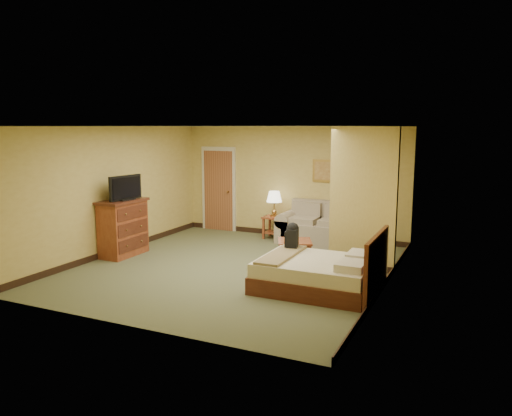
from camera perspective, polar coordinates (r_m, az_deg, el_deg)
The scene contains 17 objects.
floor at distance 9.33m, azimuth -2.51°, elevation -6.88°, with size 6.00×6.00×0.00m, color #565A3A.
ceiling at distance 8.96m, azimuth -2.63°, elevation 9.31°, with size 6.00×6.00×0.00m, color white.
back_wall at distance 11.78m, azimuth 4.13°, elevation 2.95°, with size 5.50×0.02×2.60m, color tan.
left_wall at distance 10.59m, azimuth -15.93°, elevation 1.90°, with size 0.02×6.00×2.60m, color tan.
right_wall at distance 8.18m, azimuth 14.83°, elevation -0.13°, with size 0.02×6.00×2.60m, color tan.
partition at distance 9.19m, azimuth 12.15°, elevation 0.98°, with size 1.20×0.15×2.60m, color tan.
door at distance 12.59m, azimuth -4.28°, elevation 2.13°, with size 0.94×0.16×2.10m.
baseboard at distance 11.97m, azimuth 4.05°, elevation -2.97°, with size 5.50×0.02×0.12m, color black.
loveseat at distance 11.27m, azimuth 7.34°, elevation -2.51°, with size 1.86×0.87×0.94m.
side_table at distance 11.71m, azimuth 2.08°, elevation -1.81°, with size 0.47×0.47×0.52m.
table_lamp at distance 11.61m, azimuth 2.10°, elevation 1.22°, with size 0.36×0.36×0.59m.
coffee_table at distance 9.75m, azimuth 4.44°, elevation -4.38°, with size 0.84×0.84×0.41m.
wall_picture at distance 11.45m, azimuth 8.07°, elevation 4.21°, with size 0.66×0.04×0.52m.
dresser at distance 10.45m, azimuth -14.94°, elevation -2.16°, with size 0.56×1.07×1.14m.
tv at distance 10.27m, azimuth -14.70°, elevation 2.17°, with size 0.24×0.81×0.50m.
bed at distance 8.11m, azimuth 7.35°, elevation -7.43°, with size 1.90×1.55×1.00m.
backpack at distance 8.66m, azimuth 4.21°, elevation -3.11°, with size 0.23×0.30×0.47m.
Camera 1 is at (4.11, -7.96, 2.59)m, focal length 35.00 mm.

